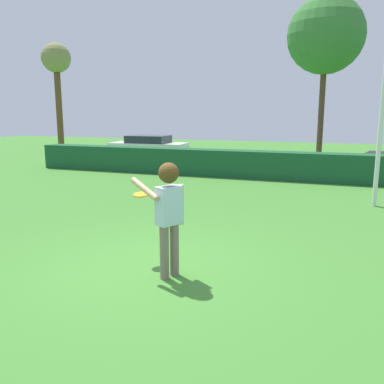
{
  "coord_description": "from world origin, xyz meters",
  "views": [
    {
      "loc": [
        2.81,
        -5.63,
        2.5
      ],
      "look_at": [
        0.45,
        0.81,
        1.15
      ],
      "focal_mm": 38.11,
      "sensor_mm": 36.0,
      "label": 1
    }
  ],
  "objects_px": {
    "person": "(169,207)",
    "bare_elm_tree": "(56,64)",
    "birch_tree": "(326,36)",
    "frisbee": "(141,194)",
    "lamppost": "(384,94)",
    "parked_car_white": "(148,146)"
  },
  "relations": [
    {
      "from": "person",
      "to": "birch_tree",
      "type": "xyz_separation_m",
      "value": [
        1.24,
        17.44,
        5.22
      ]
    },
    {
      "from": "person",
      "to": "birch_tree",
      "type": "relative_size",
      "value": 0.21
    },
    {
      "from": "frisbee",
      "to": "parked_car_white",
      "type": "bearing_deg",
      "value": 115.75
    },
    {
      "from": "lamppost",
      "to": "parked_car_white",
      "type": "distance_m",
      "value": 14.02
    },
    {
      "from": "birch_tree",
      "to": "bare_elm_tree",
      "type": "relative_size",
      "value": 1.21
    },
    {
      "from": "frisbee",
      "to": "bare_elm_tree",
      "type": "height_order",
      "value": "bare_elm_tree"
    },
    {
      "from": "parked_car_white",
      "to": "birch_tree",
      "type": "xyz_separation_m",
      "value": [
        8.87,
        2.6,
        5.64
      ]
    },
    {
      "from": "person",
      "to": "bare_elm_tree",
      "type": "height_order",
      "value": "bare_elm_tree"
    },
    {
      "from": "lamppost",
      "to": "birch_tree",
      "type": "xyz_separation_m",
      "value": [
        -2.06,
        11.08,
        3.37
      ]
    },
    {
      "from": "bare_elm_tree",
      "to": "birch_tree",
      "type": "bearing_deg",
      "value": 0.96
    },
    {
      "from": "lamppost",
      "to": "bare_elm_tree",
      "type": "bearing_deg",
      "value": 149.77
    },
    {
      "from": "lamppost",
      "to": "person",
      "type": "bearing_deg",
      "value": -117.41
    },
    {
      "from": "lamppost",
      "to": "parked_car_white",
      "type": "height_order",
      "value": "lamppost"
    },
    {
      "from": "person",
      "to": "bare_elm_tree",
      "type": "distance_m",
      "value": 23.38
    },
    {
      "from": "frisbee",
      "to": "birch_tree",
      "type": "xyz_separation_m",
      "value": [
        1.97,
        16.9,
        5.19
      ]
    },
    {
      "from": "bare_elm_tree",
      "to": "person",
      "type": "bearing_deg",
      "value": -48.41
    },
    {
      "from": "person",
      "to": "birch_tree",
      "type": "distance_m",
      "value": 18.25
    },
    {
      "from": "parked_car_white",
      "to": "frisbee",
      "type": "bearing_deg",
      "value": -64.25
    },
    {
      "from": "person",
      "to": "birch_tree",
      "type": "bearing_deg",
      "value": 85.94
    },
    {
      "from": "frisbee",
      "to": "lamppost",
      "type": "distance_m",
      "value": 7.31
    },
    {
      "from": "person",
      "to": "lamppost",
      "type": "relative_size",
      "value": 0.34
    },
    {
      "from": "birch_tree",
      "to": "bare_elm_tree",
      "type": "bearing_deg",
      "value": -179.04
    }
  ]
}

